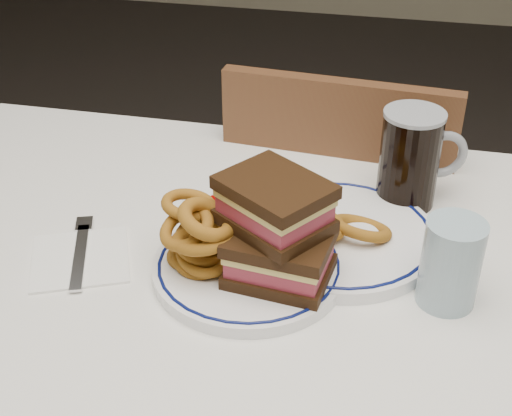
% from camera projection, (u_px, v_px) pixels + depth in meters
% --- Properties ---
extents(dining_table, '(1.27, 0.87, 0.75)m').
position_uv_depth(dining_table, '(261.00, 332.00, 1.02)').
color(dining_table, white).
rests_on(dining_table, floor).
extents(chair_far, '(0.44, 0.44, 0.89)m').
position_uv_depth(chair_far, '(339.00, 241.00, 1.49)').
color(chair_far, '#4F2919').
rests_on(chair_far, floor).
extents(main_plate, '(0.26, 0.26, 0.02)m').
position_uv_depth(main_plate, '(249.00, 267.00, 0.96)').
color(main_plate, white).
rests_on(main_plate, dining_table).
extents(reuben_sandwich, '(0.17, 0.16, 0.13)m').
position_uv_depth(reuben_sandwich, '(277.00, 230.00, 0.91)').
color(reuben_sandwich, black).
rests_on(reuben_sandwich, main_plate).
extents(onion_rings_main, '(0.12, 0.13, 0.12)m').
position_uv_depth(onion_rings_main, '(201.00, 236.00, 0.94)').
color(onion_rings_main, brown).
rests_on(onion_rings_main, main_plate).
extents(ketchup_ramekin, '(0.06, 0.06, 0.04)m').
position_uv_depth(ketchup_ramekin, '(222.00, 212.00, 1.03)').
color(ketchup_ramekin, silver).
rests_on(ketchup_ramekin, main_plate).
extents(beer_mug, '(0.14, 0.09, 0.15)m').
position_uv_depth(beer_mug, '(412.00, 158.00, 1.08)').
color(beer_mug, black).
rests_on(beer_mug, dining_table).
extents(water_glass, '(0.08, 0.08, 0.12)m').
position_uv_depth(water_glass, '(451.00, 263.00, 0.89)').
color(water_glass, '#96B2C1').
rests_on(water_glass, dining_table).
extents(far_plate, '(0.28, 0.28, 0.02)m').
position_uv_depth(far_plate, '(338.00, 235.00, 1.03)').
color(far_plate, white).
rests_on(far_plate, dining_table).
extents(onion_rings_far, '(0.15, 0.10, 0.06)m').
position_uv_depth(onion_rings_far, '(344.00, 226.00, 1.01)').
color(onion_rings_far, brown).
rests_on(onion_rings_far, far_plate).
extents(napkin_fork, '(0.17, 0.18, 0.01)m').
position_uv_depth(napkin_fork, '(80.00, 257.00, 1.00)').
color(napkin_fork, white).
rests_on(napkin_fork, dining_table).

